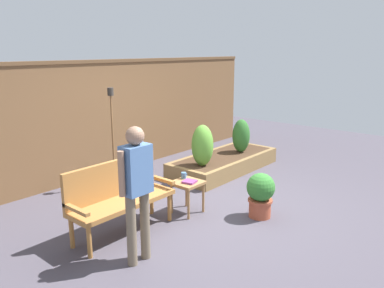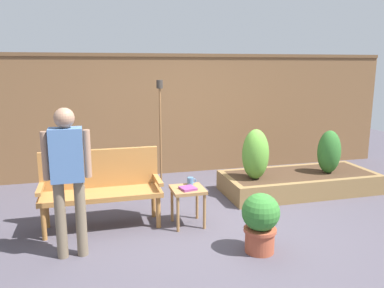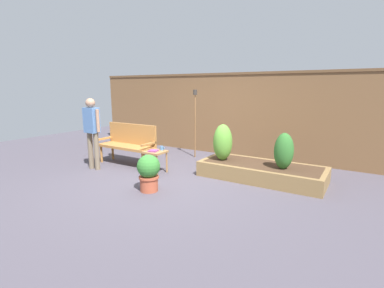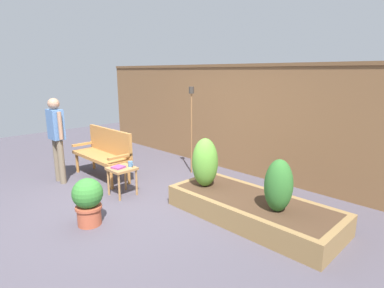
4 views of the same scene
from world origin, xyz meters
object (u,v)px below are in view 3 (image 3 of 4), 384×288
(garden_bench, at_px, (129,141))
(potted_boxwood, at_px, (149,171))
(book_on_table, at_px, (153,151))
(person_by_bench, at_px, (92,127))
(shrub_far_corner, at_px, (284,151))
(cup_on_table, at_px, (162,148))
(side_table, at_px, (155,155))
(tiki_torch, at_px, (195,112))
(shrub_near_bench, at_px, (223,142))

(garden_bench, distance_m, potted_boxwood, 1.99)
(book_on_table, bearing_deg, person_by_bench, -175.63)
(shrub_far_corner, distance_m, person_by_bench, 4.00)
(cup_on_table, height_order, potted_boxwood, potted_boxwood)
(side_table, bearing_deg, cup_on_table, 61.98)
(garden_bench, relative_size, potted_boxwood, 2.22)
(cup_on_table, bearing_deg, book_on_table, -114.25)
(book_on_table, height_order, tiki_torch, tiki_torch)
(garden_bench, distance_m, shrub_far_corner, 3.51)
(shrub_near_bench, distance_m, tiki_torch, 1.64)
(side_table, relative_size, cup_on_table, 4.17)
(side_table, height_order, potted_boxwood, potted_boxwood)
(garden_bench, relative_size, shrub_far_corner, 2.13)
(shrub_far_corner, bearing_deg, person_by_bench, -162.93)
(side_table, relative_size, book_on_table, 2.72)
(side_table, bearing_deg, tiki_torch, 91.07)
(garden_bench, distance_m, cup_on_table, 1.11)
(garden_bench, relative_size, shrub_near_bench, 1.93)
(garden_bench, bearing_deg, person_by_bench, -113.87)
(potted_boxwood, height_order, shrub_near_bench, shrub_near_bench)
(side_table, height_order, person_by_bench, person_by_bench)
(person_by_bench, bearing_deg, tiki_torch, 57.77)
(potted_boxwood, xyz_separation_m, tiki_torch, (-0.60, 2.53, 0.83))
(book_on_table, height_order, potted_boxwood, potted_boxwood)
(tiki_torch, bearing_deg, book_on_table, -89.40)
(book_on_table, height_order, shrub_far_corner, shrub_far_corner)
(side_table, bearing_deg, potted_boxwood, -57.42)
(potted_boxwood, bearing_deg, shrub_far_corner, 40.09)
(cup_on_table, relative_size, shrub_far_corner, 0.17)
(side_table, relative_size, shrub_far_corner, 0.71)
(shrub_far_corner, bearing_deg, shrub_near_bench, 180.00)
(garden_bench, distance_m, book_on_table, 1.07)
(shrub_near_bench, bearing_deg, person_by_bench, -155.53)
(garden_bench, distance_m, side_table, 1.08)
(garden_bench, distance_m, shrub_near_bench, 2.28)
(cup_on_table, relative_size, book_on_table, 0.65)
(book_on_table, bearing_deg, tiki_torch, 77.88)
(potted_boxwood, relative_size, shrub_far_corner, 0.96)
(cup_on_table, relative_size, person_by_bench, 0.07)
(side_table, relative_size, tiki_torch, 0.28)
(cup_on_table, height_order, person_by_bench, person_by_bench)
(garden_bench, height_order, potted_boxwood, garden_bench)
(book_on_table, height_order, shrub_near_bench, shrub_near_bench)
(cup_on_table, bearing_deg, shrub_near_bench, 26.68)
(person_by_bench, bearing_deg, shrub_far_corner, 17.07)
(book_on_table, height_order, person_by_bench, person_by_bench)
(side_table, height_order, tiki_torch, tiki_torch)
(side_table, bearing_deg, book_on_table, -103.92)
(cup_on_table, distance_m, potted_boxwood, 1.14)
(side_table, distance_m, shrub_far_corner, 2.56)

